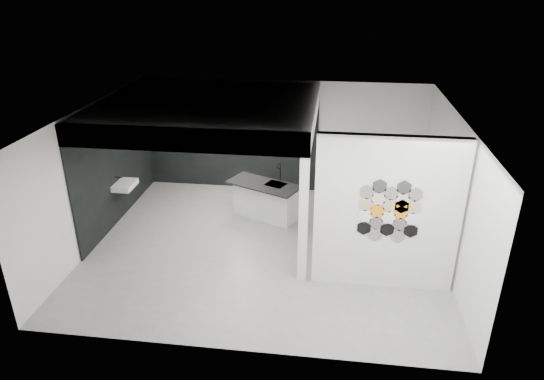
{
  "coord_description": "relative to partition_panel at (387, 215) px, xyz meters",
  "views": [
    {
      "loc": [
        1.24,
        -8.48,
        5.15
      ],
      "look_at": [
        0.1,
        0.3,
        1.15
      ],
      "focal_mm": 32.0,
      "sensor_mm": 36.0,
      "label": 1
    }
  ],
  "objects": [
    {
      "name": "glass_vase",
      "position": [
        -2.08,
        3.87,
        -0.02
      ],
      "size": [
        0.09,
        0.09,
        0.13
      ],
      "primitive_type": "cylinder",
      "rotation": [
        0.0,
        0.0,
        -0.04
      ],
      "color": "gray",
      "rests_on": "display_shelf"
    },
    {
      "name": "corner_column",
      "position": [
        -1.41,
        0.0,
        -0.22
      ],
      "size": [
        0.16,
        0.16,
        2.35
      ],
      "primitive_type": "cube",
      "color": "silver",
      "rests_on": "floor"
    },
    {
      "name": "partition_panel",
      "position": [
        0.0,
        0.0,
        0.0
      ],
      "size": [
        2.45,
        0.15,
        2.8
      ],
      "primitive_type": "cube",
      "color": "silver",
      "rests_on": "floor"
    },
    {
      "name": "floor",
      "position": [
        -2.23,
        1.0,
        -1.4
      ],
      "size": [
        7.0,
        6.0,
        0.01
      ],
      "primitive_type": "cube",
      "color": "gray"
    },
    {
      "name": "hex_tile_cluster",
      "position": [
        0.03,
        -0.09,
        0.1
      ],
      "size": [
        1.04,
        0.02,
        1.16
      ],
      "color": "black",
      "rests_on": "partition_panel"
    },
    {
      "name": "kitchen_island",
      "position": [
        -2.41,
        2.32,
        -0.96
      ],
      "size": [
        1.77,
        1.32,
        1.3
      ],
      "rotation": [
        0.0,
        0.0,
        -0.43
      ],
      "color": "silver",
      "rests_on": "floor"
    },
    {
      "name": "bottle_dark",
      "position": [
        -3.5,
        3.87,
        0.01
      ],
      "size": [
        0.07,
        0.07,
        0.18
      ],
      "primitive_type": "cylinder",
      "rotation": [
        0.0,
        0.0,
        0.09
      ],
      "color": "black",
      "rests_on": "display_shelf"
    },
    {
      "name": "glass_bowl",
      "position": [
        -2.08,
        3.87,
        -0.03
      ],
      "size": [
        0.2,
        0.2,
        0.11
      ],
      "primitive_type": "cylinder",
      "rotation": [
        0.0,
        0.0,
        0.39
      ],
      "color": "gray",
      "rests_on": "display_shelf"
    },
    {
      "name": "bay_clad_left",
      "position": [
        -5.7,
        2.0,
        -0.22
      ],
      "size": [
        0.04,
        4.0,
        2.35
      ],
      "primitive_type": "cube",
      "color": "black",
      "rests_on": "floor"
    },
    {
      "name": "fascia_beam",
      "position": [
        -3.52,
        0.08,
        1.15
      ],
      "size": [
        4.4,
        0.16,
        0.4
      ],
      "primitive_type": "cube",
      "color": "silver",
      "rests_on": "corner_column"
    },
    {
      "name": "bulkhead",
      "position": [
        -3.52,
        2.0,
        1.15
      ],
      "size": [
        4.4,
        4.0,
        0.4
      ],
      "primitive_type": "cube",
      "color": "silver",
      "rests_on": "corner_column"
    },
    {
      "name": "stockpot",
      "position": [
        -4.29,
        3.87,
        0.02
      ],
      "size": [
        0.31,
        0.31,
        0.2
      ],
      "primitive_type": "cylinder",
      "rotation": [
        0.0,
        0.0,
        0.31
      ],
      "color": "black",
      "rests_on": "display_shelf"
    },
    {
      "name": "bay_clad_back",
      "position": [
        -3.52,
        3.97,
        -0.22
      ],
      "size": [
        4.4,
        0.04,
        2.35
      ],
      "primitive_type": "cube",
      "color": "black",
      "rests_on": "floor"
    },
    {
      "name": "wall_basin",
      "position": [
        -5.46,
        1.8,
        -0.55
      ],
      "size": [
        0.4,
        0.6,
        0.12
      ],
      "primitive_type": "cube",
      "color": "silver",
      "rests_on": "bay_clad_left"
    },
    {
      "name": "utensil_cup",
      "position": [
        -3.93,
        3.87,
        -0.03
      ],
      "size": [
        0.09,
        0.09,
        0.09
      ],
      "primitive_type": "cylinder",
      "rotation": [
        0.0,
        0.0,
        0.24
      ],
      "color": "black",
      "rests_on": "display_shelf"
    },
    {
      "name": "kettle",
      "position": [
        -2.6,
        3.87,
        -0.01
      ],
      "size": [
        0.17,
        0.17,
        0.13
      ],
      "primitive_type": "ellipsoid",
      "rotation": [
        0.0,
        0.0,
        -0.11
      ],
      "color": "black",
      "rests_on": "display_shelf"
    },
    {
      "name": "display_shelf",
      "position": [
        -3.43,
        3.87,
        -0.1
      ],
      "size": [
        3.0,
        0.15,
        0.04
      ],
      "primitive_type": "cube",
      "color": "black",
      "rests_on": "bay_clad_back"
    }
  ]
}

